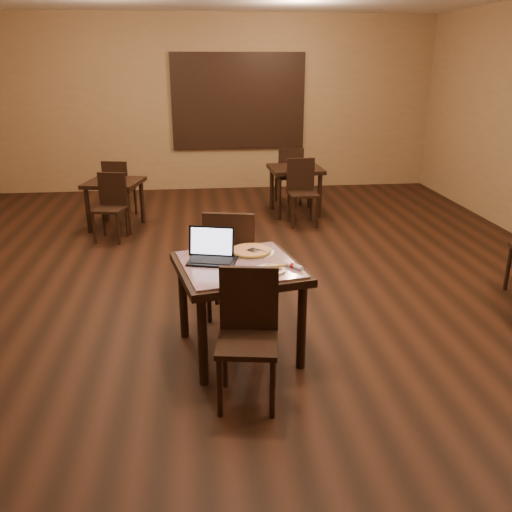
{
  "coord_description": "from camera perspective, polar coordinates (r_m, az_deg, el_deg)",
  "views": [
    {
      "loc": [
        -0.28,
        -4.89,
        2.24
      ],
      "look_at": [
        0.14,
        -1.09,
        0.85
      ],
      "focal_mm": 38.0,
      "sensor_mm": 36.0,
      "label": 1
    }
  ],
  "objects": [
    {
      "name": "ground",
      "position": [
        5.38,
        -2.81,
        -4.65
      ],
      "size": [
        10.0,
        10.0,
        0.0
      ],
      "primitive_type": "plane",
      "color": "black",
      "rests_on": "ground"
    },
    {
      "name": "wall_back",
      "position": [
        9.92,
        -4.87,
        15.61
      ],
      "size": [
        8.0,
        0.02,
        3.0
      ],
      "primitive_type": "cube",
      "color": "#9A704E",
      "rests_on": "ground"
    },
    {
      "name": "mural",
      "position": [
        9.9,
        -1.87,
        15.95
      ],
      "size": [
        2.34,
        0.05,
        1.64
      ],
      "color": "#255288",
      "rests_on": "wall_back"
    },
    {
      "name": "tiled_table",
      "position": [
        4.2,
        -1.83,
        -2.1
      ],
      "size": [
        1.08,
        1.08,
        0.76
      ],
      "rotation": [
        0.0,
        0.0,
        0.2
      ],
      "color": "black",
      "rests_on": "ground"
    },
    {
      "name": "chair_main_near",
      "position": [
        3.7,
        -0.82,
        -7.61
      ],
      "size": [
        0.46,
        0.46,
        0.93
      ],
      "rotation": [
        0.0,
        0.0,
        -0.16
      ],
      "color": "black",
      "rests_on": "ground"
    },
    {
      "name": "chair_main_far",
      "position": [
        4.8,
        -2.63,
        -0.29
      ],
      "size": [
        0.53,
        0.53,
        1.03
      ],
      "rotation": [
        0.0,
        0.0,
        2.92
      ],
      "color": "black",
      "rests_on": "ground"
    },
    {
      "name": "laptop",
      "position": [
        4.24,
        -4.66,
        0.44
      ],
      "size": [
        0.41,
        0.37,
        0.25
      ],
      "rotation": [
        0.0,
        0.0,
        -0.26
      ],
      "color": "black",
      "rests_on": "tiled_table"
    },
    {
      "name": "plate",
      "position": [
        4.02,
        1.49,
        -1.48
      ],
      "size": [
        0.23,
        0.23,
        0.01
      ],
      "primitive_type": "cylinder",
      "color": "white",
      "rests_on": "tiled_table"
    },
    {
      "name": "pizza_slice",
      "position": [
        4.01,
        1.49,
        -1.28
      ],
      "size": [
        0.2,
        0.2,
        0.02
      ],
      "primitive_type": null,
      "rotation": [
        0.0,
        0.0,
        0.16
      ],
      "color": "beige",
      "rests_on": "plate"
    },
    {
      "name": "pizza_pan",
      "position": [
        4.4,
        -0.53,
        0.42
      ],
      "size": [
        0.38,
        0.38,
        0.01
      ],
      "primitive_type": "cylinder",
      "color": "silver",
      "rests_on": "tiled_table"
    },
    {
      "name": "pizza_whole",
      "position": [
        4.39,
        -0.53,
        0.59
      ],
      "size": [
        0.33,
        0.33,
        0.02
      ],
      "color": "beige",
      "rests_on": "pizza_pan"
    },
    {
      "name": "spatula",
      "position": [
        4.37,
        -0.25,
        0.62
      ],
      "size": [
        0.22,
        0.23,
        0.01
      ],
      "primitive_type": "cube",
      "rotation": [
        0.0,
        0.0,
        0.76
      ],
      "color": "silver",
      "rests_on": "pizza_whole"
    },
    {
      "name": "napkin_roll",
      "position": [
        4.08,
        3.93,
        -1.01
      ],
      "size": [
        0.14,
        0.16,
        0.04
      ],
      "rotation": [
        0.0,
        0.0,
        0.67
      ],
      "color": "white",
      "rests_on": "tiled_table"
    },
    {
      "name": "other_table_a",
      "position": [
        8.3,
        4.16,
        8.48
      ],
      "size": [
        0.79,
        0.79,
        0.72
      ],
      "rotation": [
        0.0,
        0.0,
        0.04
      ],
      "color": "black",
      "rests_on": "ground"
    },
    {
      "name": "other_table_a_chair_near",
      "position": [
        7.8,
        4.84,
        7.17
      ],
      "size": [
        0.42,
        0.42,
        0.93
      ],
      "rotation": [
        0.0,
        0.0,
        0.04
      ],
      "color": "black",
      "rests_on": "ground"
    },
    {
      "name": "other_table_a_chair_far",
      "position": [
        8.84,
        3.54,
        8.72
      ],
      "size": [
        0.42,
        0.42,
        0.93
      ],
      "rotation": [
        0.0,
        0.0,
        3.18
      ],
      "color": "black",
      "rests_on": "ground"
    },
    {
      "name": "other_table_b",
      "position": [
        7.8,
        -14.69,
        6.85
      ],
      "size": [
        0.86,
        0.86,
        0.67
      ],
      "rotation": [
        0.0,
        0.0,
        -0.23
      ],
      "color": "black",
      "rests_on": "ground"
    },
    {
      "name": "other_table_b_chair_near",
      "position": [
        7.33,
        -15.02,
        5.45
      ],
      "size": [
        0.45,
        0.45,
        0.87
      ],
      "rotation": [
        0.0,
        0.0,
        -0.23
      ],
      "color": "black",
      "rests_on": "ground"
    },
    {
      "name": "other_table_b_chair_far",
      "position": [
        8.31,
        -14.31,
        7.17
      ],
      "size": [
        0.45,
        0.45,
        0.87
      ],
      "rotation": [
        0.0,
        0.0,
        2.91
      ],
      "color": "black",
      "rests_on": "ground"
    }
  ]
}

